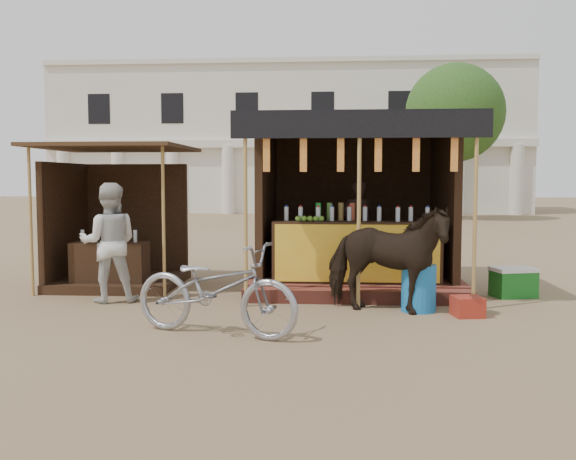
# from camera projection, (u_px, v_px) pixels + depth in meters

# --- Properties ---
(ground) EXTENTS (120.00, 120.00, 0.00)m
(ground) POSITION_uv_depth(u_px,v_px,m) (278.00, 333.00, 7.61)
(ground) COLOR #846B4C
(ground) RESTS_ON ground
(main_stall) EXTENTS (3.60, 3.61, 2.78)m
(main_stall) POSITION_uv_depth(u_px,v_px,m) (355.00, 227.00, 10.79)
(main_stall) COLOR brown
(main_stall) RESTS_ON ground
(secondary_stall) EXTENTS (2.40, 2.40, 2.38)m
(secondary_stall) POSITION_uv_depth(u_px,v_px,m) (111.00, 236.00, 10.99)
(secondary_stall) COLOR #322112
(secondary_stall) RESTS_ON ground
(cow) EXTENTS (1.91, 1.29, 1.48)m
(cow) POSITION_uv_depth(u_px,v_px,m) (386.00, 259.00, 8.69)
(cow) COLOR black
(cow) RESTS_ON ground
(motorbike) EXTENTS (2.20, 1.34, 1.09)m
(motorbike) POSITION_uv_depth(u_px,v_px,m) (216.00, 289.00, 7.47)
(motorbike) COLOR #96969E
(motorbike) RESTS_ON ground
(bystander) EXTENTS (1.00, 0.86, 1.77)m
(bystander) POSITION_uv_depth(u_px,v_px,m) (109.00, 243.00, 9.48)
(bystander) COLOR beige
(bystander) RESTS_ON ground
(blue_barrel) EXTENTS (0.59, 0.59, 0.65)m
(blue_barrel) POSITION_uv_depth(u_px,v_px,m) (419.00, 288.00, 8.83)
(blue_barrel) COLOR #1664A7
(blue_barrel) RESTS_ON ground
(red_crate) EXTENTS (0.43, 0.42, 0.27)m
(red_crate) POSITION_uv_depth(u_px,v_px,m) (467.00, 306.00, 8.51)
(red_crate) COLOR maroon
(red_crate) RESTS_ON ground
(cooler) EXTENTS (0.73, 0.59, 0.46)m
(cooler) POSITION_uv_depth(u_px,v_px,m) (513.00, 282.00, 9.93)
(cooler) COLOR #186D1F
(cooler) RESTS_ON ground
(background_building) EXTENTS (26.00, 7.45, 8.18)m
(background_building) POSITION_uv_depth(u_px,v_px,m) (289.00, 142.00, 37.21)
(background_building) COLOR silver
(background_building) RESTS_ON ground
(tree) EXTENTS (4.50, 4.40, 7.00)m
(tree) POSITION_uv_depth(u_px,v_px,m) (450.00, 117.00, 28.84)
(tree) COLOR #382314
(tree) RESTS_ON ground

